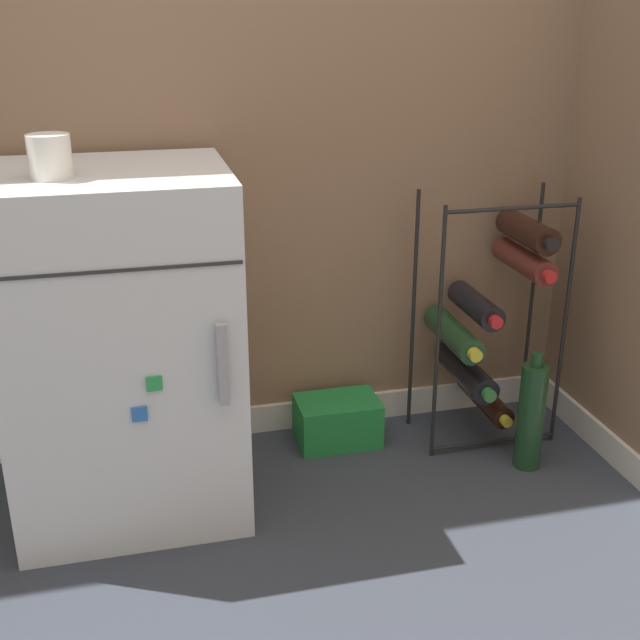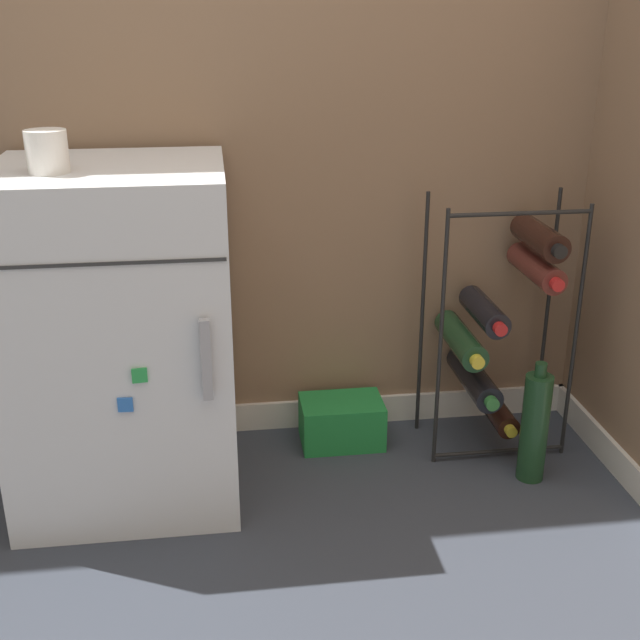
# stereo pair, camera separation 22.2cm
# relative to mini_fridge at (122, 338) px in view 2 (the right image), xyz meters

# --- Properties ---
(ground_plane) EXTENTS (14.00, 14.00, 0.00)m
(ground_plane) POSITION_rel_mini_fridge_xyz_m (0.45, -0.41, -0.45)
(ground_plane) COLOR #333842
(wall_back) EXTENTS (6.86, 0.07, 2.50)m
(wall_back) POSITION_rel_mini_fridge_xyz_m (0.45, 0.31, 0.79)
(wall_back) COLOR #84664C
(wall_back) RESTS_ON ground_plane
(mini_fridge) EXTENTS (0.57, 0.54, 0.91)m
(mini_fridge) POSITION_rel_mini_fridge_xyz_m (0.00, 0.00, 0.00)
(mini_fridge) COLOR silver
(mini_fridge) RESTS_ON ground_plane
(wine_rack) EXTENTS (0.41, 0.33, 0.77)m
(wine_rack) POSITION_rel_mini_fridge_xyz_m (1.07, 0.11, -0.07)
(wine_rack) COLOR black
(wine_rack) RESTS_ON ground_plane
(soda_box) EXTENTS (0.25, 0.17, 0.14)m
(soda_box) POSITION_rel_mini_fridge_xyz_m (0.62, 0.16, -0.38)
(soda_box) COLOR #1E7F38
(soda_box) RESTS_ON ground_plane
(fridge_top_cup) EXTENTS (0.10, 0.10, 0.10)m
(fridge_top_cup) POSITION_rel_mini_fridge_xyz_m (-0.12, -0.08, 0.50)
(fridge_top_cup) COLOR silver
(fridge_top_cup) RESTS_ON mini_fridge
(loose_bottle_floor) EXTENTS (0.08, 0.08, 0.36)m
(loose_bottle_floor) POSITION_rel_mini_fridge_xyz_m (1.12, -0.11, -0.29)
(loose_bottle_floor) COLOR #19381E
(loose_bottle_floor) RESTS_ON ground_plane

